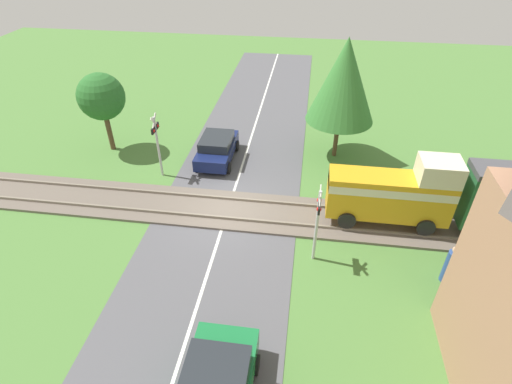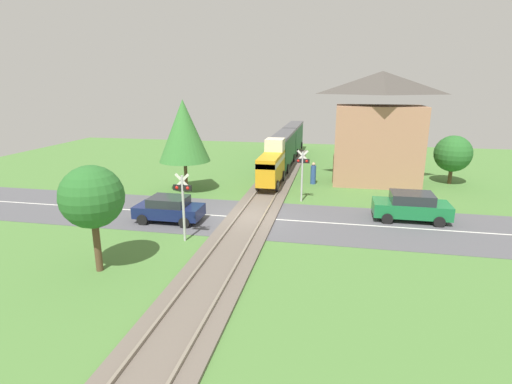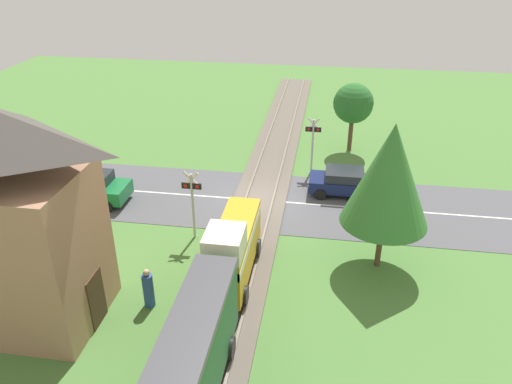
{
  "view_description": "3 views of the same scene",
  "coord_description": "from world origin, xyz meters",
  "px_view_note": "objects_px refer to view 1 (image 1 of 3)",
  "views": [
    {
      "loc": [
        14.04,
        3.3,
        11.41
      ],
      "look_at": [
        0.0,
        1.31,
        1.2
      ],
      "focal_mm": 28.0,
      "sensor_mm": 36.0,
      "label": 1
    },
    {
      "loc": [
        4.51,
        -21.13,
        7.44
      ],
      "look_at": [
        0.0,
        1.31,
        1.2
      ],
      "focal_mm": 28.0,
      "sensor_mm": 36.0,
      "label": 2
    },
    {
      "loc": [
        -3.35,
        22.95,
        12.77
      ],
      "look_at": [
        0.0,
        1.31,
        1.2
      ],
      "focal_mm": 35.0,
      "sensor_mm": 36.0,
      "label": 3
    }
  ],
  "objects_px": {
    "crossing_signal_west_approach": "(157,138)",
    "pedestrian_by_station": "(450,266)",
    "car_near_crossing": "(217,148)",
    "crossing_signal_east_approach": "(318,216)"
  },
  "relations": [
    {
      "from": "crossing_signal_west_approach",
      "to": "pedestrian_by_station",
      "type": "relative_size",
      "value": 2.03
    },
    {
      "from": "crossing_signal_west_approach",
      "to": "pedestrian_by_station",
      "type": "xyz_separation_m",
      "value": [
        5.43,
        12.82,
        -1.39
      ]
    },
    {
      "from": "pedestrian_by_station",
      "to": "car_near_crossing",
      "type": "bearing_deg",
      "value": -125.33
    },
    {
      "from": "car_near_crossing",
      "to": "pedestrian_by_station",
      "type": "bearing_deg",
      "value": 54.67
    },
    {
      "from": "car_near_crossing",
      "to": "crossing_signal_west_approach",
      "type": "relative_size",
      "value": 1.09
    },
    {
      "from": "crossing_signal_west_approach",
      "to": "pedestrian_by_station",
      "type": "height_order",
      "value": "crossing_signal_west_approach"
    },
    {
      "from": "car_near_crossing",
      "to": "pedestrian_by_station",
      "type": "relative_size",
      "value": 2.22
    },
    {
      "from": "crossing_signal_east_approach",
      "to": "crossing_signal_west_approach",
      "type": "bearing_deg",
      "value": -122.18
    },
    {
      "from": "crossing_signal_east_approach",
      "to": "pedestrian_by_station",
      "type": "bearing_deg",
      "value": 84.73
    },
    {
      "from": "car_near_crossing",
      "to": "pedestrian_by_station",
      "type": "height_order",
      "value": "pedestrian_by_station"
    }
  ]
}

